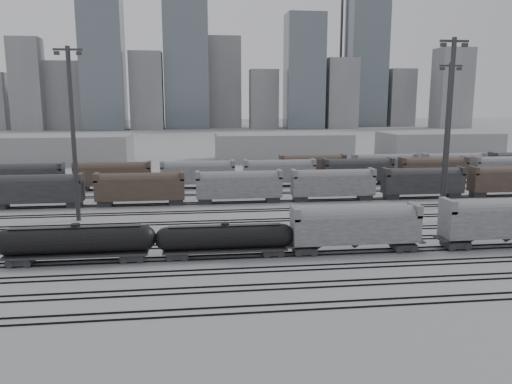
{
  "coord_description": "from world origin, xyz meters",
  "views": [
    {
      "loc": [
        -16.87,
        -54.01,
        17.67
      ],
      "look_at": [
        -7.46,
        20.3,
        4.0
      ],
      "focal_mm": 35.0,
      "sensor_mm": 36.0,
      "label": 1
    }
  ],
  "objects": [
    {
      "name": "light_mast_c",
      "position": [
        19.75,
        14.24,
        14.05
      ],
      "size": [
        4.24,
        0.68,
        26.48
      ],
      "color": "#333235",
      "rests_on": "ground"
    },
    {
      "name": "warehouse_right",
      "position": [
        60.0,
        95.0,
        4.0
      ],
      "size": [
        35.0,
        18.0,
        8.0
      ],
      "primitive_type": "cube",
      "color": "#97979A",
      "rests_on": "ground"
    },
    {
      "name": "tracks",
      "position": [
        0.0,
        17.5,
        0.08
      ],
      "size": [
        220.0,
        71.5,
        0.16
      ],
      "color": "black",
      "rests_on": "ground"
    },
    {
      "name": "tank_car_b",
      "position": [
        -13.44,
        1.0,
        2.27
      ],
      "size": [
        15.86,
        2.64,
        3.92
      ],
      "color": "black",
      "rests_on": "ground"
    },
    {
      "name": "light_mast_d",
      "position": [
        24.23,
        23.13,
        12.58
      ],
      "size": [
        3.79,
        0.61,
        23.71
      ],
      "color": "#333235",
      "rests_on": "ground"
    },
    {
      "name": "hopper_car_b",
      "position": [
        21.17,
        1.0,
        3.66
      ],
      "size": [
        16.57,
        3.29,
        5.92
      ],
      "color": "black",
      "rests_on": "ground"
    },
    {
      "name": "light_mast_b",
      "position": [
        -34.19,
        21.77,
        13.47
      ],
      "size": [
        4.06,
        0.65,
        25.38
      ],
      "color": "#333235",
      "rests_on": "ground"
    },
    {
      "name": "skyline",
      "position": [
        10.84,
        280.0,
        34.73
      ],
      "size": [
        316.0,
        22.4,
        95.0
      ],
      "color": "gray",
      "rests_on": "ground"
    },
    {
      "name": "crane_left",
      "position": [
        -28.74,
        305.0,
        57.39
      ],
      "size": [
        42.0,
        1.8,
        100.0
      ],
      "color": "#333235",
      "rests_on": "ground"
    },
    {
      "name": "bg_string_mid",
      "position": [
        18.0,
        48.0,
        2.8
      ],
      "size": [
        151.0,
        3.0,
        5.6
      ],
      "color": "black",
      "rests_on": "ground"
    },
    {
      "name": "warehouse_mid",
      "position": [
        10.0,
        95.0,
        4.0
      ],
      "size": [
        40.0,
        18.0,
        8.0
      ],
      "primitive_type": "cube",
      "color": "#97979A",
      "rests_on": "ground"
    },
    {
      "name": "bg_string_near",
      "position": [
        8.0,
        32.0,
        2.8
      ],
      "size": [
        151.0,
        3.0,
        5.6
      ],
      "color": "gray",
      "rests_on": "ground"
    },
    {
      "name": "warehouse_left",
      "position": [
        -60.0,
        95.0,
        4.0
      ],
      "size": [
        50.0,
        18.0,
        8.0
      ],
      "primitive_type": "cube",
      "color": "#97979A",
      "rests_on": "ground"
    },
    {
      "name": "ground",
      "position": [
        0.0,
        0.0,
        0.0
      ],
      "size": [
        900.0,
        900.0,
        0.0
      ],
      "primitive_type": "plane",
      "color": "#A8A8AC",
      "rests_on": "ground"
    },
    {
      "name": "crane_right",
      "position": [
        91.26,
        305.0,
        57.39
      ],
      "size": [
        42.0,
        1.8,
        100.0
      ],
      "color": "#333235",
      "rests_on": "ground"
    },
    {
      "name": "tank_car_a",
      "position": [
        -29.84,
        1.0,
        2.48
      ],
      "size": [
        17.33,
        2.89,
        4.28
      ],
      "color": "black",
      "rests_on": "ground"
    },
    {
      "name": "hopper_car_a",
      "position": [
        1.89,
        1.0,
        3.37
      ],
      "size": [
        15.24,
        3.03,
        5.45
      ],
      "color": "black",
      "rests_on": "ground"
    },
    {
      "name": "bg_string_far",
      "position": [
        35.5,
        56.0,
        2.8
      ],
      "size": [
        66.0,
        3.0,
        5.6
      ],
      "color": "brown",
      "rests_on": "ground"
    }
  ]
}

